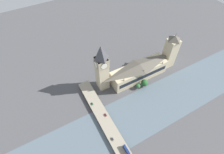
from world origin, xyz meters
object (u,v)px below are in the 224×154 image
at_px(clock_tower, 102,67).
at_px(car_northbound_mid, 105,115).
at_px(victoria_tower, 170,51).
at_px(car_northbound_lead, 92,104).
at_px(road_bridge, 109,128).
at_px(car_southbound_lead, 112,139).
at_px(double_decker_bus_rear, 126,150).
at_px(parliament_hall, 139,71).

xyz_separation_m(clock_tower, car_northbound_mid, (-43.71, 18.82, -33.01)).
relative_size(victoria_tower, car_northbound_lead, 15.12).
xyz_separation_m(road_bridge, car_northbound_mid, (16.36, -3.64, 1.56)).
height_order(victoria_tower, car_southbound_lead, victoria_tower).
relative_size(victoria_tower, car_northbound_mid, 13.91).
xyz_separation_m(double_decker_bus_rear, car_northbound_lead, (69.31, 7.46, -2.11)).
height_order(parliament_hall, car_southbound_lead, parliament_hall).
relative_size(clock_tower, victoria_tower, 1.25).
distance_m(clock_tower, car_northbound_lead, 47.53).
relative_size(clock_tower, double_decker_bus_rear, 6.47).
relative_size(clock_tower, car_northbound_lead, 18.89).
distance_m(road_bridge, car_northbound_mid, 16.83).
distance_m(victoria_tower, car_northbound_mid, 130.23).
relative_size(double_decker_bus_rear, car_northbound_mid, 2.69).
bearing_deg(parliament_hall, double_decker_bus_rear, 138.79).
relative_size(victoria_tower, car_southbound_lead, 13.21).
bearing_deg(victoria_tower, parliament_hall, 90.07).
height_order(road_bridge, car_northbound_lead, car_northbound_lead).
distance_m(victoria_tower, double_decker_bus_rear, 149.48).
relative_size(car_northbound_mid, car_southbound_lead, 0.95).
bearing_deg(clock_tower, parliament_hall, -100.73).
xyz_separation_m(parliament_hall, road_bridge, (-50.18, 74.67, -9.70)).
bearing_deg(road_bridge, car_northbound_mid, -12.56).
xyz_separation_m(parliament_hall, double_decker_bus_rear, (-81.18, 71.10, -6.04)).
xyz_separation_m(double_decker_bus_rear, car_southbound_lead, (17.86, 6.65, -2.06)).
bearing_deg(double_decker_bus_rear, car_northbound_lead, 6.14).
xyz_separation_m(victoria_tower, car_southbound_lead, (-63.38, 130.59, -21.64)).
distance_m(victoria_tower, car_northbound_lead, 133.71).
height_order(double_decker_bus_rear, car_northbound_mid, double_decker_bus_rear).
bearing_deg(road_bridge, double_decker_bus_rear, -173.43).
distance_m(parliament_hall, double_decker_bus_rear, 108.08).
distance_m(parliament_hall, victoria_tower, 54.54).
height_order(road_bridge, double_decker_bus_rear, double_decker_bus_rear).
relative_size(car_northbound_lead, car_northbound_mid, 0.92).
bearing_deg(car_northbound_lead, road_bridge, -174.20).
height_order(parliament_hall, double_decker_bus_rear, parliament_hall).
xyz_separation_m(road_bridge, car_southbound_lead, (-13.14, 3.08, 1.59)).
bearing_deg(victoria_tower, clock_tower, 84.65).
bearing_deg(double_decker_bus_rear, victoria_tower, -56.76).
distance_m(car_northbound_mid, car_southbound_lead, 30.25).
bearing_deg(victoria_tower, double_decker_bus_rear, 123.24).
bearing_deg(victoria_tower, road_bridge, 111.50).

